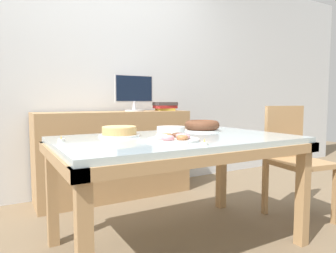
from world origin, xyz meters
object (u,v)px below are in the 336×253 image
(chair, at_px, (293,155))
(tealight_centre, at_px, (204,143))
(plate_stack, at_px, (171,130))
(cake_golden_bundt, at_px, (202,126))
(pastry_platter, at_px, (173,138))
(book_stack, at_px, (165,106))
(tealight_near_cakes, at_px, (61,140))
(computer_monitor, at_px, (134,93))
(cake_chocolate_round, at_px, (119,132))
(tealight_left_edge, at_px, (175,129))

(chair, relative_size, tealight_centre, 23.50)
(chair, xyz_separation_m, plate_stack, (-1.05, 0.26, 0.24))
(cake_golden_bundt, bearing_deg, pastry_platter, -142.40)
(book_stack, bearing_deg, tealight_near_cakes, -140.74)
(computer_monitor, bearing_deg, pastry_platter, -104.15)
(cake_chocolate_round, distance_m, tealight_centre, 0.67)
(cake_chocolate_round, distance_m, cake_golden_bundt, 0.69)
(tealight_centre, xyz_separation_m, tealight_near_cakes, (-0.64, 0.54, 0.00))
(chair, height_order, tealight_near_cakes, chair)
(book_stack, relative_size, tealight_near_cakes, 6.00)
(computer_monitor, xyz_separation_m, cake_chocolate_round, (-0.54, -0.99, -0.29))
(cake_chocolate_round, bearing_deg, computer_monitor, 61.26)
(tealight_left_edge, bearing_deg, pastry_platter, -122.10)
(book_stack, height_order, tealight_near_cakes, book_stack)
(tealight_centre, relative_size, tealight_near_cakes, 1.00)
(cake_chocolate_round, bearing_deg, book_stack, 47.27)
(pastry_platter, bearing_deg, cake_golden_bundt, 37.60)
(cake_chocolate_round, distance_m, tealight_near_cakes, 0.40)
(computer_monitor, relative_size, pastry_platter, 1.34)
(cake_chocolate_round, xyz_separation_m, tealight_near_cakes, (-0.39, -0.08, -0.02))
(chair, bearing_deg, book_stack, 113.24)
(chair, distance_m, cake_chocolate_round, 1.50)
(tealight_near_cakes, bearing_deg, cake_chocolate_round, 11.21)
(plate_stack, bearing_deg, pastry_platter, -118.60)
(book_stack, xyz_separation_m, tealight_left_edge, (-0.37, -0.82, -0.17))
(tealight_centre, bearing_deg, plate_stack, 76.31)
(pastry_platter, bearing_deg, tealight_centre, -76.86)
(cake_golden_bundt, height_order, tealight_near_cakes, cake_golden_bundt)
(pastry_platter, distance_m, tealight_near_cakes, 0.66)
(pastry_platter, distance_m, plate_stack, 0.42)
(tealight_centre, bearing_deg, tealight_left_edge, 69.81)
(chair, height_order, tealight_left_edge, chair)
(computer_monitor, height_order, tealight_near_cakes, computer_monitor)
(book_stack, relative_size, tealight_left_edge, 6.00)
(plate_stack, distance_m, tealight_centre, 0.63)
(cake_golden_bundt, height_order, pastry_platter, cake_golden_bundt)
(cake_golden_bundt, distance_m, tealight_left_edge, 0.23)
(computer_monitor, distance_m, book_stack, 0.40)
(tealight_left_edge, bearing_deg, cake_golden_bundt, -47.26)
(cake_golden_bundt, height_order, tealight_centre, cake_golden_bundt)
(cake_golden_bundt, relative_size, tealight_near_cakes, 6.99)
(book_stack, height_order, tealight_left_edge, book_stack)
(pastry_platter, bearing_deg, cake_chocolate_round, 117.14)
(computer_monitor, distance_m, cake_chocolate_round, 1.16)
(pastry_platter, xyz_separation_m, plate_stack, (0.20, 0.37, 0.01))
(tealight_left_edge, bearing_deg, plate_stack, -128.79)
(book_stack, relative_size, tealight_centre, 6.00)
(computer_monitor, bearing_deg, tealight_centre, -100.25)
(book_stack, height_order, plate_stack, book_stack)
(plate_stack, xyz_separation_m, tealight_near_cakes, (-0.79, -0.07, -0.01))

